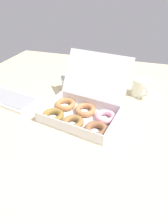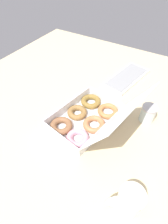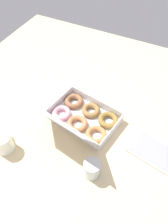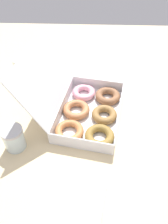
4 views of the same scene
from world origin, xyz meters
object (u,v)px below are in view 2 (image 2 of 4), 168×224
(glass_jar, at_px, (148,114))
(coffee_mug, at_px, (129,200))
(donut_box, at_px, (88,118))
(keyboard, at_px, (126,78))

(glass_jar, bearing_deg, coffee_mug, 8.48)
(donut_box, height_order, glass_jar, donut_box)
(coffee_mug, distance_m, glass_jar, 0.44)
(keyboard, xyz_separation_m, coffee_mug, (0.72, 0.29, 0.04))
(keyboard, height_order, glass_jar, glass_jar)
(donut_box, distance_m, glass_jar, 0.30)
(donut_box, relative_size, coffee_mug, 3.58)
(donut_box, relative_size, keyboard, 1.12)
(keyboard, relative_size, glass_jar, 4.12)
(donut_box, xyz_separation_m, glass_jar, (-0.17, 0.25, 0.01))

